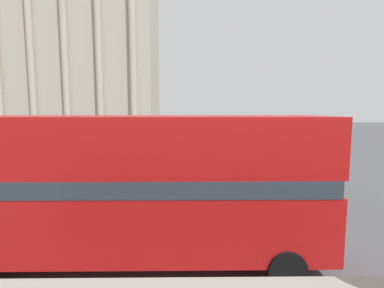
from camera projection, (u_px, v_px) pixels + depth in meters
double_decker_bus at (137, 184)px, 8.36m from camera, size 10.56×2.68×4.27m
plaza_building_left at (82, 53)px, 46.08m from camera, size 23.17×13.63×26.28m
traffic_light_near at (152, 159)px, 12.18m from camera, size 0.42×0.24×3.71m
traffic_light_mid at (224, 144)px, 19.62m from camera, size 0.42×0.24×3.36m
traffic_light_far at (157, 132)px, 24.81m from camera, size 0.42×0.24×3.95m
pedestrian_black at (161, 157)px, 21.26m from camera, size 0.32×0.32×1.83m
pedestrian_blue at (132, 165)px, 18.77m from camera, size 0.32×0.32×1.73m
pedestrian_olive at (117, 155)px, 23.36m from camera, size 0.32×0.32×1.62m
pedestrian_grey at (319, 177)px, 15.08m from camera, size 0.32×0.32×1.82m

